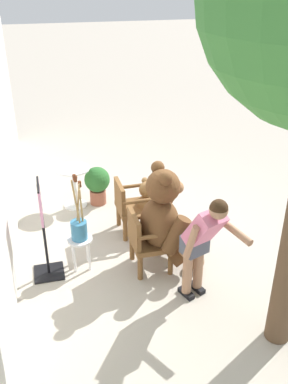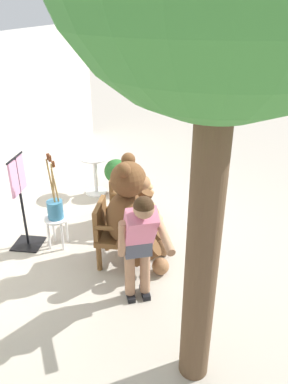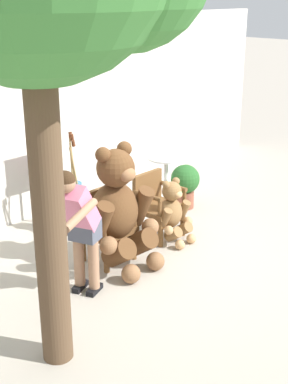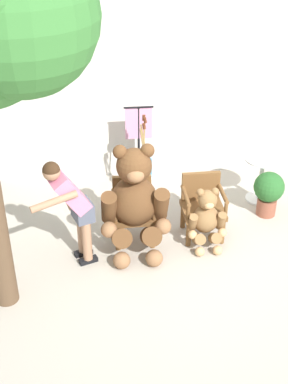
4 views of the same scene
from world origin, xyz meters
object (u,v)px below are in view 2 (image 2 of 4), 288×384
object	(u,v)px
brush_bucket	(55,206)
white_stool	(57,224)
wooden_chair_right	(126,199)
teddy_bear_large	(132,214)
potted_plant	(117,174)
person_visitor	(140,238)
clothing_display_stand	(21,201)
round_side_table	(95,171)
teddy_bear_small	(144,202)
wooden_chair_left	(113,231)

from	to	relation	value
brush_bucket	white_stool	bearing A→B (deg)	71.91
wooden_chair_right	teddy_bear_large	bearing A→B (deg)	-164.38
brush_bucket	teddy_bear_large	bearing A→B (deg)	-101.88
white_stool	potted_plant	distance (m)	1.81
wooden_chair_right	person_visitor	world-z (taller)	person_visitor
wooden_chair_right	clothing_display_stand	distance (m)	1.54
wooden_chair_right	teddy_bear_large	size ratio (longest dim) A/B	0.57
person_visitor	wooden_chair_right	bearing A→B (deg)	15.31
person_visitor	potted_plant	distance (m)	2.92
brush_bucket	wooden_chair_right	bearing A→B (deg)	-50.87
brush_bucket	round_side_table	size ratio (longest dim) A/B	1.33
wooden_chair_right	clothing_display_stand	size ratio (longest dim) A/B	0.63
brush_bucket	clothing_display_stand	bearing A→B (deg)	95.50
teddy_bear_large	brush_bucket	distance (m)	1.15
wooden_chair_right	brush_bucket	size ratio (longest dim) A/B	0.90
white_stool	clothing_display_stand	xyz separation A→B (m)	(-0.04, 0.45, 0.36)
teddy_bear_small	clothing_display_stand	xyz separation A→B (m)	(-0.75, 1.61, 0.30)
brush_bucket	round_side_table	distance (m)	1.76
potted_plant	teddy_bear_large	bearing A→B (deg)	-162.53
teddy_bear_large	person_visitor	bearing A→B (deg)	-165.06
round_side_table	clothing_display_stand	distance (m)	1.90
white_stool	teddy_bear_large	bearing A→B (deg)	-101.89
wooden_chair_left	brush_bucket	bearing A→B (deg)	74.57
teddy_bear_large	round_side_table	size ratio (longest dim) A/B	2.09
person_visitor	wooden_chair_left	bearing A→B (deg)	31.16
teddy_bear_small	potted_plant	size ratio (longest dim) A/B	1.27
wooden_chair_left	brush_bucket	distance (m)	0.91
clothing_display_stand	brush_bucket	bearing A→B (deg)	-84.50
wooden_chair_left	wooden_chair_right	size ratio (longest dim) A/B	1.00
round_side_table	clothing_display_stand	size ratio (longest dim) A/B	0.53
clothing_display_stand	white_stool	bearing A→B (deg)	-84.38
wooden_chair_right	person_visitor	size ratio (longest dim) A/B	0.57
person_visitor	brush_bucket	distance (m)	1.70
wooden_chair_left	clothing_display_stand	distance (m)	1.36
teddy_bear_large	wooden_chair_right	bearing A→B (deg)	15.62
wooden_chair_right	round_side_table	world-z (taller)	wooden_chair_right
wooden_chair_right	teddy_bear_small	world-z (taller)	teddy_bear_small
brush_bucket	clothing_display_stand	xyz separation A→B (m)	(-0.04, 0.46, 0.08)
potted_plant	clothing_display_stand	bearing A→B (deg)	151.65
person_visitor	potted_plant	size ratio (longest dim) A/B	2.21
person_visitor	clothing_display_stand	xyz separation A→B (m)	(0.97, 1.79, -0.18)
white_stool	round_side_table	size ratio (longest dim) A/B	0.64
potted_plant	teddy_bear_small	bearing A→B (deg)	-147.94
white_stool	wooden_chair_right	bearing A→B (deg)	-50.97
teddy_bear_large	potted_plant	bearing A→B (deg)	17.47
teddy_bear_small	brush_bucket	size ratio (longest dim) A/B	0.90
wooden_chair_left	wooden_chair_right	distance (m)	0.94
wooden_chair_left	teddy_bear_small	xyz separation A→B (m)	(0.94, -0.29, -0.04)
teddy_bear_large	clothing_display_stand	world-z (taller)	teddy_bear_large
teddy_bear_large	clothing_display_stand	bearing A→B (deg)	83.05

